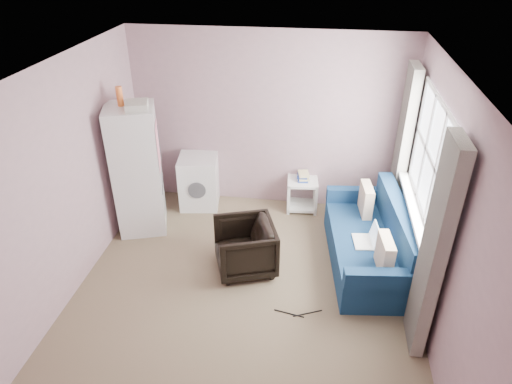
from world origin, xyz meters
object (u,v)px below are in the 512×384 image
fridge (137,170)px  washing_machine (199,180)px  sofa (372,244)px  armchair (245,245)px  side_table (302,191)px

fridge → washing_machine: (0.61, 0.68, -0.48)m
sofa → washing_machine: bearing=149.5°
fridge → sofa: fridge is taller
armchair → fridge: 1.75m
fridge → side_table: fridge is taller
armchair → washing_machine: washing_machine is taller
fridge → side_table: (2.11, 0.79, -0.60)m
armchair → side_table: bearing=139.0°
fridge → washing_machine: size_ratio=2.57×
armchair → sofa: sofa is taller
washing_machine → side_table: washing_machine is taller
washing_machine → sofa: 2.63m
washing_machine → side_table: bearing=-3.9°
armchair → fridge: fridge is taller
armchair → fridge: bearing=-133.4°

